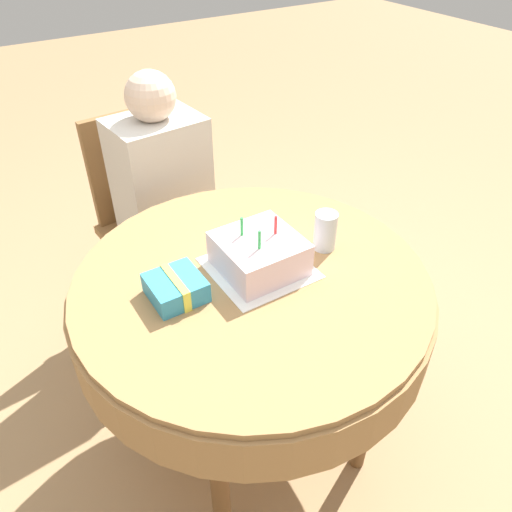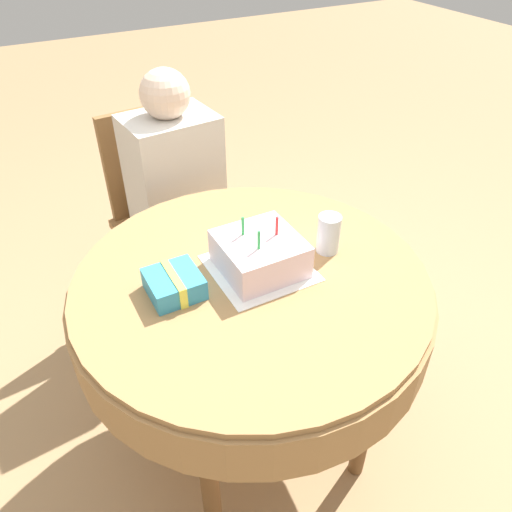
# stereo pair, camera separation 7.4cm
# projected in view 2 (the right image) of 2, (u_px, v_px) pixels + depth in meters

# --- Properties ---
(ground_plane) EXTENTS (12.00, 12.00, 0.00)m
(ground_plane) POSITION_uv_depth(u_px,v_px,m) (252.00, 441.00, 1.80)
(ground_plane) COLOR #A37F56
(dining_table) EXTENTS (0.97, 0.97, 0.78)m
(dining_table) POSITION_uv_depth(u_px,v_px,m) (251.00, 302.00, 1.39)
(dining_table) COLOR #9E7547
(dining_table) RESTS_ON ground_plane
(chair) EXTENTS (0.49, 0.49, 0.92)m
(chair) POSITION_uv_depth(u_px,v_px,m) (171.00, 213.00, 2.08)
(chair) COLOR brown
(chair) RESTS_ON ground_plane
(person) EXTENTS (0.34, 0.36, 1.12)m
(person) POSITION_uv_depth(u_px,v_px,m) (178.00, 188.00, 1.91)
(person) COLOR beige
(person) RESTS_ON ground_plane
(napkin) EXTENTS (0.26, 0.26, 0.00)m
(napkin) POSITION_uv_depth(u_px,v_px,m) (260.00, 268.00, 1.36)
(napkin) COLOR white
(napkin) RESTS_ON dining_table
(birthday_cake) EXTENTS (0.21, 0.21, 0.15)m
(birthday_cake) POSITION_uv_depth(u_px,v_px,m) (260.00, 254.00, 1.33)
(birthday_cake) COLOR silver
(birthday_cake) RESTS_ON dining_table
(drinking_glass) EXTENTS (0.06, 0.06, 0.11)m
(drinking_glass) POSITION_uv_depth(u_px,v_px,m) (329.00, 234.00, 1.39)
(drinking_glass) COLOR silver
(drinking_glass) RESTS_ON dining_table
(gift_box) EXTENTS (0.13, 0.14, 0.06)m
(gift_box) POSITION_uv_depth(u_px,v_px,m) (174.00, 284.00, 1.26)
(gift_box) COLOR teal
(gift_box) RESTS_ON dining_table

